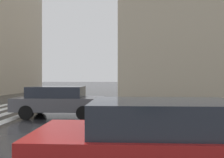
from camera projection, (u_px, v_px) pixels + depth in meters
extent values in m
cube|color=silver|center=(1.00, 122.00, 9.04)|extent=(13.00, 0.50, 0.01)
cube|color=#4C4C51|center=(60.00, 104.00, 10.44)|extent=(1.75, 4.10, 0.60)
cube|color=#232833|center=(57.00, 92.00, 10.45)|extent=(1.54, 2.46, 0.50)
cylinder|color=black|center=(89.00, 108.00, 11.21)|extent=(0.20, 0.62, 0.62)
cylinder|color=black|center=(84.00, 113.00, 9.56)|extent=(0.20, 0.62, 0.62)
cylinder|color=black|center=(40.00, 108.00, 11.32)|extent=(0.20, 0.62, 0.62)
cylinder|color=black|center=(26.00, 113.00, 9.68)|extent=(0.20, 0.62, 0.62)
cube|color=maroon|center=(155.00, 148.00, 3.79)|extent=(1.75, 4.10, 0.60)
cube|color=#232833|center=(164.00, 115.00, 3.78)|extent=(1.54, 2.46, 0.50)
cylinder|color=black|center=(89.00, 149.00, 4.67)|extent=(0.20, 0.62, 0.62)
cylinder|color=black|center=(211.00, 151.00, 4.56)|extent=(0.20, 0.62, 0.62)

